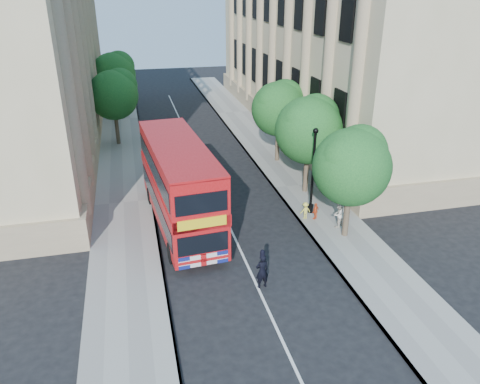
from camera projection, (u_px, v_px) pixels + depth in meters
ground at (256, 283)px, 21.38m from camera, size 120.00×120.00×0.00m
pavement_right at (299, 186)px, 31.45m from camera, size 3.50×80.00×0.12m
pavement_left at (124, 203)px, 28.99m from camera, size 3.50×80.00×0.12m
building_right at (335, 26)px, 41.93m from camera, size 12.00×38.00×18.00m
building_left at (3, 33)px, 36.02m from camera, size 12.00×38.00×18.00m
tree_right_near at (352, 163)px, 23.58m from camera, size 4.00×4.00×6.08m
tree_right_mid at (309, 127)px, 28.82m from camera, size 4.20×4.20×6.37m
tree_right_far at (279, 106)px, 34.19m from camera, size 4.00×4.00×6.15m
tree_left_far at (114, 92)px, 37.82m from camera, size 4.00×4.00×6.30m
tree_left_back at (114, 72)px, 44.81m from camera, size 4.20×4.20×6.65m
lamp_post at (313, 175)px, 26.74m from camera, size 0.32×0.32×5.16m
double_decker_bus at (179, 183)px, 25.36m from camera, size 3.53×10.43×4.73m
box_van at (182, 166)px, 31.17m from camera, size 2.13×4.94×2.79m
police_constable at (262, 271)px, 20.77m from camera, size 0.67×0.49×1.68m
woman_pedestrian at (338, 214)px, 25.80m from camera, size 0.91×0.85×1.50m
child_a at (316, 211)px, 26.73m from camera, size 0.62×0.53×1.00m
child_b at (305, 210)px, 26.78m from camera, size 0.70×0.47×1.01m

